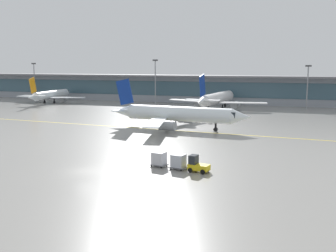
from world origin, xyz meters
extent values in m
plane|color=gray|center=(0.00, 0.00, 0.00)|extent=(400.00, 400.00, 0.00)
cube|color=yellow|center=(1.28, 33.58, 0.00)|extent=(109.86, 6.32, 0.01)
cube|color=#8C939E|center=(0.00, 94.18, 4.50)|extent=(215.86, 8.00, 9.00)
cube|color=#385666|center=(0.00, 90.10, 4.95)|extent=(207.23, 0.16, 5.04)
cube|color=slate|center=(0.00, 92.68, 9.30)|extent=(224.50, 11.00, 0.60)
cylinder|color=white|center=(-58.54, 76.17, 2.88)|extent=(4.73, 20.29, 2.79)
cone|color=white|center=(-59.68, 87.84, 2.88)|extent=(2.97, 3.59, 2.65)
cube|color=black|center=(-59.47, 85.62, 3.23)|extent=(2.41, 2.71, 0.98)
cone|color=white|center=(-57.35, 63.93, 2.88)|extent=(2.80, 4.68, 2.37)
cube|color=white|center=(-65.50, 73.84, 2.11)|extent=(11.79, 4.68, 0.23)
cylinder|color=#999EA3|center=(-63.33, 75.29, 1.33)|extent=(2.00, 3.11, 1.73)
cube|color=white|center=(-51.27, 75.22, 2.11)|extent=(11.66, 6.68, 0.23)
cylinder|color=#999EA3|center=(-53.68, 76.23, 1.33)|extent=(2.00, 3.11, 1.73)
cube|color=orange|center=(-57.44, 64.82, 6.66)|extent=(0.66, 3.78, 5.26)
cube|color=white|center=(-59.51, 64.95, 3.30)|extent=(4.28, 2.36, 0.20)
cube|color=white|center=(-55.43, 65.35, 3.30)|extent=(4.28, 2.36, 0.20)
cylinder|color=black|center=(-59.23, 83.17, 0.74)|extent=(0.36, 0.36, 1.48)
cylinder|color=black|center=(-59.23, 83.17, 0.37)|extent=(0.52, 0.78, 0.74)
cylinder|color=black|center=(-60.27, 74.35, 0.74)|extent=(0.36, 0.36, 1.48)
cylinder|color=black|center=(-60.27, 74.35, 0.37)|extent=(0.52, 0.78, 0.74)
cylinder|color=black|center=(-56.50, 74.71, 0.74)|extent=(0.36, 0.36, 1.48)
cylinder|color=black|center=(-56.50, 74.71, 0.37)|extent=(0.52, 0.78, 0.74)
cylinder|color=white|center=(0.85, 74.78, 3.35)|extent=(5.57, 23.63, 3.25)
cone|color=white|center=(2.21, 88.38, 3.35)|extent=(3.46, 4.19, 3.09)
cube|color=black|center=(1.95, 85.79, 3.76)|extent=(2.82, 3.17, 1.14)
cone|color=white|center=(-0.58, 60.54, 3.35)|extent=(3.27, 5.45, 2.77)
cube|color=white|center=(-7.63, 73.71, 2.45)|extent=(13.58, 7.81, 0.27)
cylinder|color=#999EA3|center=(-4.82, 74.87, 1.55)|extent=(2.34, 3.63, 2.01)
cube|color=white|center=(8.94, 72.05, 2.45)|extent=(13.73, 5.41, 0.27)
cylinder|color=#999EA3|center=(6.42, 73.75, 1.55)|extent=(2.34, 3.63, 2.01)
cube|color=navy|center=(-0.48, 61.58, 7.75)|extent=(0.78, 4.40, 6.13)
cube|color=white|center=(-2.82, 62.20, 3.84)|extent=(4.99, 2.76, 0.23)
cube|color=white|center=(1.94, 61.72, 3.84)|extent=(4.99, 2.76, 0.23)
cylinder|color=black|center=(1.66, 82.94, 0.86)|extent=(0.42, 0.42, 1.72)
cylinder|color=black|center=(1.66, 82.94, 0.43)|extent=(0.61, 0.91, 0.86)
cylinder|color=black|center=(-1.53, 73.10, 0.86)|extent=(0.42, 0.42, 1.72)
cylinder|color=black|center=(-1.53, 73.10, 0.43)|extent=(0.61, 0.91, 0.86)
cylinder|color=black|center=(2.85, 72.66, 0.86)|extent=(0.42, 0.42, 1.72)
cylinder|color=black|center=(2.85, 72.66, 0.43)|extent=(0.61, 0.91, 0.86)
cylinder|color=white|center=(1.28, 35.58, 3.20)|extent=(22.51, 4.32, 3.11)
cone|color=white|center=(14.31, 34.88, 3.20)|extent=(3.88, 3.15, 2.95)
cube|color=black|center=(11.83, 35.01, 3.59)|extent=(2.92, 2.57, 1.09)
cone|color=white|center=(-12.38, 36.33, 3.20)|extent=(5.11, 2.91, 2.64)
cube|color=white|center=(-0.12, 43.62, 2.34)|extent=(6.96, 13.05, 0.26)
cylinder|color=#999EA3|center=(1.11, 40.99, 1.48)|extent=(3.39, 2.09, 1.92)
cube|color=white|center=(-0.98, 27.74, 2.34)|extent=(5.72, 13.13, 0.26)
cylinder|color=#999EA3|center=(0.53, 30.22, 1.48)|extent=(3.39, 2.09, 1.92)
cube|color=navy|center=(-11.38, 36.27, 7.40)|extent=(4.20, 0.56, 5.85)
cube|color=white|center=(-10.89, 38.53, 3.67)|extent=(2.44, 4.68, 0.22)
cube|color=white|center=(-11.14, 33.97, 3.67)|extent=(2.44, 4.68, 0.22)
cylinder|color=black|center=(9.10, 35.16, 0.82)|extent=(0.40, 0.40, 1.65)
cylinder|color=black|center=(9.10, 35.16, 0.41)|extent=(0.85, 0.55, 0.82)
cylinder|color=black|center=(-0.43, 37.78, 0.82)|extent=(0.40, 0.40, 1.65)
cylinder|color=black|center=(-0.43, 37.78, 0.41)|extent=(0.85, 0.55, 0.82)
cylinder|color=black|center=(-0.66, 33.58, 0.82)|extent=(0.40, 0.40, 1.65)
cylinder|color=black|center=(-0.66, 33.58, 0.41)|extent=(0.85, 0.55, 0.82)
cube|color=yellow|center=(13.79, 4.27, 0.65)|extent=(2.80, 1.83, 0.70)
cube|color=#1E2328|center=(13.05, 4.40, 1.55)|extent=(1.10, 1.38, 1.10)
cylinder|color=black|center=(14.75, 4.81, 0.30)|extent=(0.63, 0.32, 0.60)
cylinder|color=black|center=(14.50, 3.43, 0.30)|extent=(0.63, 0.32, 0.60)
cylinder|color=black|center=(13.07, 5.11, 0.30)|extent=(0.63, 0.32, 0.60)
cylinder|color=black|center=(12.83, 3.73, 0.30)|extent=(0.63, 0.32, 0.60)
cube|color=#595B60|center=(10.94, 4.77, 0.28)|extent=(2.35, 1.94, 0.12)
cube|color=#B2B7C1|center=(10.94, 4.77, 1.14)|extent=(1.84, 1.76, 1.60)
cylinder|color=black|center=(11.80, 5.33, 0.11)|extent=(0.23, 0.14, 0.22)
cylinder|color=black|center=(11.56, 3.95, 0.11)|extent=(0.23, 0.14, 0.22)
cylinder|color=black|center=(10.33, 5.59, 0.11)|extent=(0.23, 0.14, 0.22)
cylinder|color=black|center=(10.08, 4.21, 0.11)|extent=(0.23, 0.14, 0.22)
cube|color=#595B60|center=(8.10, 5.28, 0.28)|extent=(2.35, 1.94, 0.12)
cube|color=silver|center=(8.10, 5.28, 1.14)|extent=(1.84, 1.76, 1.60)
cylinder|color=black|center=(8.96, 5.84, 0.11)|extent=(0.23, 0.14, 0.22)
cylinder|color=black|center=(8.71, 4.46, 0.11)|extent=(0.23, 0.14, 0.22)
cylinder|color=black|center=(7.48, 6.10, 0.11)|extent=(0.23, 0.14, 0.22)
cylinder|color=black|center=(7.24, 4.72, 0.11)|extent=(0.23, 0.14, 0.22)
cylinder|color=gray|center=(-74.10, 87.50, 6.69)|extent=(0.36, 0.36, 13.39)
cube|color=#3F3F42|center=(-74.10, 87.50, 13.64)|extent=(1.80, 0.30, 0.50)
cylinder|color=gray|center=(-23.37, 86.13, 7.25)|extent=(0.36, 0.36, 14.49)
cube|color=#3F3F42|center=(-23.37, 86.13, 14.74)|extent=(1.80, 0.30, 0.50)
cylinder|color=gray|center=(26.10, 84.93, 6.32)|extent=(0.36, 0.36, 12.64)
cube|color=#3F3F42|center=(26.10, 84.93, 12.89)|extent=(1.80, 0.30, 0.50)
camera|label=1|loc=(26.11, -42.95, 13.35)|focal=42.84mm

